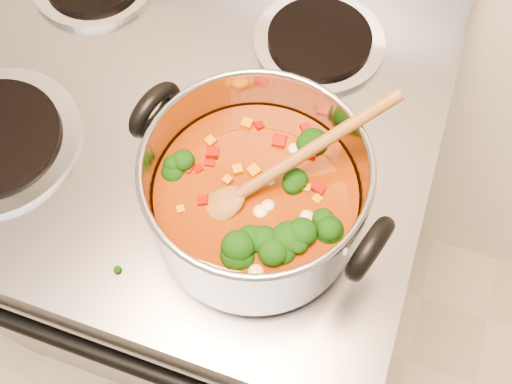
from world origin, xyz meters
TOP-DOWN VIEW (x-y plane):
  - electric_range at (-0.03, 1.16)m, footprint 0.79×0.71m
  - stockpot at (0.17, 1.00)m, footprint 0.32×0.25m
  - wooden_spoon at (0.18, 1.01)m, footprint 0.20×0.20m
  - cooktop_crumbs at (0.21, 1.11)m, footprint 0.26×0.13m

SIDE VIEW (x-z plane):
  - electric_range at x=-0.03m, z-range -0.07..1.01m
  - cooktop_crumbs at x=0.21m, z-range 0.92..0.93m
  - stockpot at x=0.17m, z-range 0.92..1.08m
  - wooden_spoon at x=0.18m, z-range 0.98..1.09m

